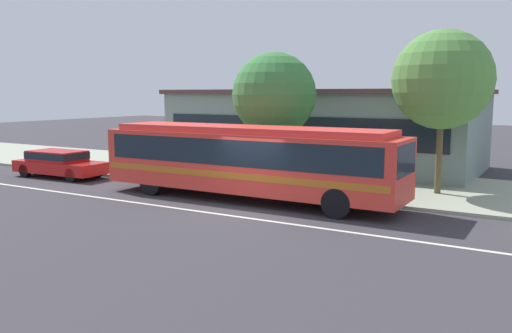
# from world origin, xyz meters

# --- Properties ---
(ground_plane) EXTENTS (120.00, 120.00, 0.00)m
(ground_plane) POSITION_xyz_m (0.00, 0.00, 0.00)
(ground_plane) COLOR #363439
(sidewalk_slab) EXTENTS (60.00, 8.00, 0.12)m
(sidewalk_slab) POSITION_xyz_m (0.00, 7.09, 0.06)
(sidewalk_slab) COLOR #9B9F8B
(sidewalk_slab) RESTS_ON ground_plane
(lane_stripe_center) EXTENTS (56.00, 0.16, 0.01)m
(lane_stripe_center) POSITION_xyz_m (0.00, -0.80, 0.00)
(lane_stripe_center) COLOR silver
(lane_stripe_center) RESTS_ON ground_plane
(transit_bus) EXTENTS (11.99, 2.57, 2.81)m
(transit_bus) POSITION_xyz_m (-0.92, 1.74, 1.64)
(transit_bus) COLOR red
(transit_bus) RESTS_ON ground_plane
(sedan_behind_bus) EXTENTS (4.83, 2.02, 1.29)m
(sedan_behind_bus) POSITION_xyz_m (-11.73, 1.89, 0.73)
(sedan_behind_bus) COLOR red
(sedan_behind_bus) RESTS_ON ground_plane
(pedestrian_waiting_near_sign) EXTENTS (0.41, 0.41, 1.70)m
(pedestrian_waiting_near_sign) POSITION_xyz_m (-4.12, 4.80, 1.12)
(pedestrian_waiting_near_sign) COLOR navy
(pedestrian_waiting_near_sign) RESTS_ON sidewalk_slab
(pedestrian_walking_along_curb) EXTENTS (0.43, 0.43, 1.70)m
(pedestrian_walking_along_curb) POSITION_xyz_m (0.23, 4.45, 1.11)
(pedestrian_walking_along_curb) COLOR #322D44
(pedestrian_walking_along_curb) RESTS_ON sidewalk_slab
(street_tree_near_stop) EXTENTS (3.64, 3.64, 5.69)m
(street_tree_near_stop) POSITION_xyz_m (-1.61, 5.09, 3.98)
(street_tree_near_stop) COLOR brown
(street_tree_near_stop) RESTS_ON sidewalk_slab
(street_tree_mid_block) EXTENTS (3.84, 3.84, 6.36)m
(street_tree_mid_block) POSITION_xyz_m (5.15, 6.19, 4.55)
(street_tree_mid_block) COLOR brown
(street_tree_mid_block) RESTS_ON sidewalk_slab
(station_building) EXTENTS (16.48, 8.77, 4.25)m
(station_building) POSITION_xyz_m (-2.14, 12.14, 2.13)
(station_building) COLOR gray
(station_building) RESTS_ON ground_plane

